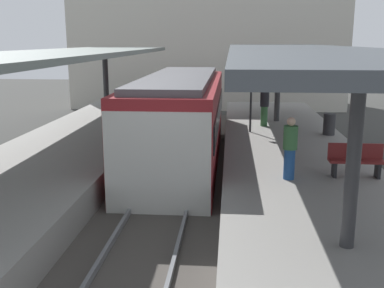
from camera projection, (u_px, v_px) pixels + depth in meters
ground_plane at (167, 199)px, 13.15m from camera, size 80.00×80.00×0.00m
platform_left at (39, 179)px, 13.35m from camera, size 4.40×28.00×1.00m
platform_right at (302, 186)px, 12.73m from camera, size 4.40×28.00×1.00m
track_ballast at (167, 196)px, 13.13m from camera, size 3.20×28.00×0.20m
rail_near_side at (143, 189)px, 13.15m from camera, size 0.08×28.00×0.14m
rail_far_side at (192, 191)px, 13.04m from camera, size 0.08×28.00×0.14m
commuter_train at (180, 120)px, 16.01m from camera, size 2.78×10.15×3.10m
canopy_left at (49, 56)px, 13.94m from camera, size 4.18×21.00×3.12m
canopy_right at (301, 52)px, 13.29m from camera, size 4.18×21.00×3.26m
platform_bench at (356, 159)px, 11.80m from camera, size 1.40×0.41×0.86m
platform_sign at (251, 90)px, 17.33m from camera, size 0.90×0.08×2.21m
litter_bin at (329, 124)px, 17.07m from camera, size 0.44×0.44×0.80m
passenger_near_bench at (290, 147)px, 11.50m from camera, size 0.36×0.36×1.60m
passenger_far_end at (264, 105)px, 18.71m from camera, size 0.36×0.36×1.71m
station_building_backdrop at (208, 25)px, 31.36m from camera, size 18.00×6.00×11.00m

